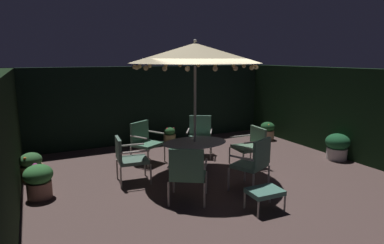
# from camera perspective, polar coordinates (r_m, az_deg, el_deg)

# --- Properties ---
(ground_plane) EXTENTS (7.90, 7.01, 0.02)m
(ground_plane) POSITION_cam_1_polar(r_m,az_deg,el_deg) (7.30, 2.54, -9.08)
(ground_plane) COLOR #513C39
(hedge_backdrop_rear) EXTENTS (7.90, 0.30, 2.26)m
(hedge_backdrop_rear) POSITION_cam_1_polar(r_m,az_deg,el_deg) (10.02, -6.69, 3.16)
(hedge_backdrop_rear) COLOR black
(hedge_backdrop_rear) RESTS_ON ground_plane
(hedge_backdrop_left) EXTENTS (0.30, 7.01, 2.26)m
(hedge_backdrop_left) POSITION_cam_1_polar(r_m,az_deg,el_deg) (6.17, -30.06, -3.34)
(hedge_backdrop_left) COLOR black
(hedge_backdrop_left) RESTS_ON ground_plane
(hedge_backdrop_right) EXTENTS (0.30, 7.01, 2.26)m
(hedge_backdrop_right) POSITION_cam_1_polar(r_m,az_deg,el_deg) (9.40, 23.36, 1.79)
(hedge_backdrop_right) COLOR black
(hedge_backdrop_right) RESTS_ON ground_plane
(patio_dining_table) EXTENTS (1.44, 1.05, 0.73)m
(patio_dining_table) POSITION_cam_1_polar(r_m,az_deg,el_deg) (7.12, 0.51, -4.61)
(patio_dining_table) COLOR #B8B0A5
(patio_dining_table) RESTS_ON ground_plane
(patio_umbrella) EXTENTS (2.74, 2.74, 2.88)m
(patio_umbrella) POSITION_cam_1_polar(r_m,az_deg,el_deg) (6.85, 0.54, 11.89)
(patio_umbrella) COLOR #B4B2A9
(patio_umbrella) RESTS_ON ground_plane
(patio_chair_north) EXTENTS (0.81, 0.77, 1.03)m
(patio_chair_north) POSITION_cam_1_polar(r_m,az_deg,el_deg) (6.34, 10.81, -6.64)
(patio_chair_north) COLOR #B3AFA8
(patio_chair_north) RESTS_ON ground_plane
(patio_chair_northeast) EXTENTS (0.66, 0.67, 0.91)m
(patio_chair_northeast) POSITION_cam_1_polar(r_m,az_deg,el_deg) (7.82, 10.27, -3.77)
(patio_chair_northeast) COLOR #B8AEA3
(patio_chair_northeast) RESTS_ON ground_plane
(patio_chair_east) EXTENTS (0.86, 0.85, 1.02)m
(patio_chair_east) POSITION_cam_1_polar(r_m,az_deg,el_deg) (8.53, 1.35, -2.01)
(patio_chair_east) COLOR #B9AEA7
(patio_chair_east) RESTS_ON ground_plane
(patio_chair_southeast) EXTENTS (0.84, 0.80, 1.00)m
(patio_chair_southeast) POSITION_cam_1_polar(r_m,az_deg,el_deg) (7.97, -8.29, -3.02)
(patio_chair_southeast) COLOR #B9B0A5
(patio_chair_southeast) RESTS_ON ground_plane
(patio_chair_south) EXTENTS (0.68, 0.64, 0.95)m
(patio_chair_south) POSITION_cam_1_polar(r_m,az_deg,el_deg) (6.77, -11.10, -5.92)
(patio_chair_south) COLOR #BAB0A6
(patio_chair_south) RESTS_ON ground_plane
(patio_chair_southwest) EXTENTS (0.87, 0.86, 1.02)m
(patio_chair_southwest) POSITION_cam_1_polar(r_m,az_deg,el_deg) (5.74, -0.79, -8.53)
(patio_chair_southwest) COLOR #BCB1A6
(patio_chair_southwest) RESTS_ON ground_plane
(ottoman_footrest) EXTENTS (0.58, 0.44, 0.37)m
(ottoman_footrest) POSITION_cam_1_polar(r_m,az_deg,el_deg) (5.69, 12.58, -11.87)
(ottoman_footrest) COLOR #B3B0A5
(ottoman_footrest) RESTS_ON ground_plane
(potted_plant_front_corner) EXTENTS (0.59, 0.59, 0.65)m
(potted_plant_front_corner) POSITION_cam_1_polar(r_m,az_deg,el_deg) (8.98, 24.00, -3.78)
(potted_plant_front_corner) COLOR beige
(potted_plant_front_corner) RESTS_ON ground_plane
(potted_plant_left_far) EXTENTS (0.43, 0.43, 0.56)m
(potted_plant_left_far) POSITION_cam_1_polar(r_m,az_deg,el_deg) (10.42, 13.01, -1.46)
(potted_plant_left_far) COLOR tan
(potted_plant_left_far) RESTS_ON ground_plane
(potted_plant_back_left) EXTENTS (0.51, 0.51, 0.63)m
(potted_plant_back_left) POSITION_cam_1_polar(r_m,az_deg,el_deg) (6.61, -25.17, -9.16)
(potted_plant_back_left) COLOR #8C6151
(potted_plant_back_left) RESTS_ON ground_plane
(potted_plant_back_right) EXTENTS (0.35, 0.35, 0.51)m
(potted_plant_back_right) POSITION_cam_1_polar(r_m,az_deg,el_deg) (9.62, -3.93, -2.41)
(potted_plant_back_right) COLOR olive
(potted_plant_back_right) RESTS_ON ground_plane
(potted_plant_back_center) EXTENTS (0.45, 0.45, 0.58)m
(potted_plant_back_center) POSITION_cam_1_polar(r_m,az_deg,el_deg) (7.65, -26.17, -6.94)
(potted_plant_back_center) COLOR tan
(potted_plant_back_center) RESTS_ON ground_plane
(potted_plant_right_near) EXTENTS (0.34, 0.34, 0.58)m
(potted_plant_right_near) POSITION_cam_1_polar(r_m,az_deg,el_deg) (9.61, -9.08, -2.30)
(potted_plant_right_near) COLOR #AF6751
(potted_plant_right_near) RESTS_ON ground_plane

